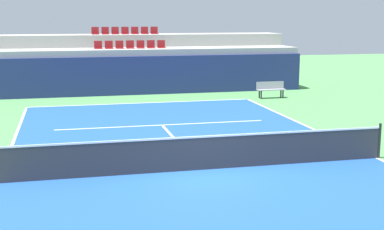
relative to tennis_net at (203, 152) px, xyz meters
The scene contains 13 objects.
ground_plane 0.51m from the tennis_net, ahead, with size 80.00×80.00×0.00m, color #4C8C4C.
court_surface 0.50m from the tennis_net, ahead, with size 11.00×24.00×0.01m, color #1E4C99.
baseline_far 11.96m from the tennis_net, 90.00° to the left, with size 11.00×0.10×0.00m, color white.
sideline_right 5.47m from the tennis_net, ahead, with size 0.10×24.00×0.00m, color white.
service_line_far 6.42m from the tennis_net, 90.00° to the left, with size 8.26×0.10×0.00m, color white.
centre_service_line 3.24m from the tennis_net, 90.00° to the left, with size 0.10×6.40×0.00m, color white.
back_wall 14.92m from the tennis_net, 90.00° to the left, with size 19.15×0.30×2.08m, color navy.
stands_tier_lower 16.28m from the tennis_net, 90.00° to the left, with size 19.15×2.40×2.42m, color #9E9E99.
stands_tier_upper 18.69m from the tennis_net, 90.00° to the left, with size 19.15×2.40×3.13m, color #9E9E99.
seating_row_lower 16.49m from the tennis_net, 90.00° to the left, with size 3.99×0.44×0.44m.
seating_row_upper 18.96m from the tennis_net, 90.00° to the left, with size 3.99×0.44×0.44m.
tennis_net is the anchor object (origin of this frame).
player_bench 13.88m from the tennis_net, 60.75° to the left, with size 1.50×0.40×0.85m.
Camera 1 is at (-3.64, -14.13, 4.27)m, focal length 50.59 mm.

